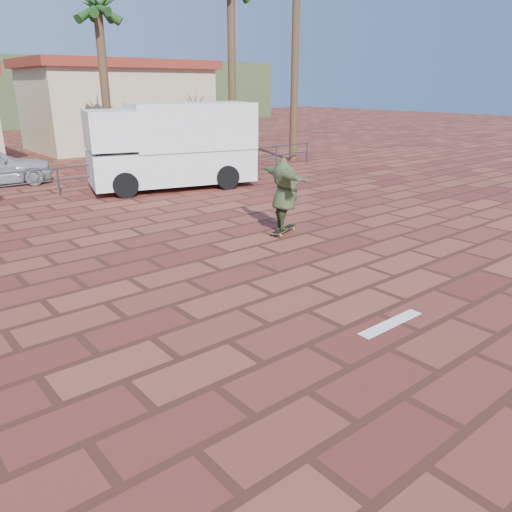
% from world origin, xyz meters
% --- Properties ---
extents(ground, '(120.00, 120.00, 0.00)m').
position_xyz_m(ground, '(0.00, 0.00, 0.00)').
color(ground, brown).
rests_on(ground, ground).
extents(paint_stripe, '(1.40, 0.22, 0.01)m').
position_xyz_m(paint_stripe, '(0.70, -1.20, 0.00)').
color(paint_stripe, white).
rests_on(paint_stripe, ground).
extents(guardrail, '(24.06, 0.06, 1.00)m').
position_xyz_m(guardrail, '(0.00, 12.00, 0.68)').
color(guardrail, '#47494F').
rests_on(guardrail, ground).
extents(palm_center, '(2.40, 2.40, 7.75)m').
position_xyz_m(palm_center, '(3.50, 15.50, 6.36)').
color(palm_center, brown).
rests_on(palm_center, ground).
extents(building_east, '(10.60, 6.60, 5.00)m').
position_xyz_m(building_east, '(8.00, 24.00, 2.54)').
color(building_east, beige).
rests_on(building_east, ground).
extents(longboard, '(1.05, 0.55, 0.10)m').
position_xyz_m(longboard, '(2.89, 3.73, 0.08)').
color(longboard, olive).
rests_on(longboard, ground).
extents(skateboarder, '(1.23, 2.34, 1.84)m').
position_xyz_m(skateboarder, '(2.89, 3.73, 1.02)').
color(skateboarder, '#394726').
rests_on(skateboarder, longboard).
extents(campervan, '(6.27, 3.92, 3.02)m').
position_xyz_m(campervan, '(3.86, 10.83, 1.59)').
color(campervan, white).
rests_on(campervan, ground).
extents(car_white, '(5.27, 2.30, 1.69)m').
position_xyz_m(car_white, '(6.14, 13.00, 0.84)').
color(car_white, silver).
rests_on(car_white, ground).
extents(street_sign, '(0.42, 0.20, 2.15)m').
position_xyz_m(street_sign, '(6.62, 10.00, 1.50)').
color(street_sign, gray).
rests_on(street_sign, ground).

